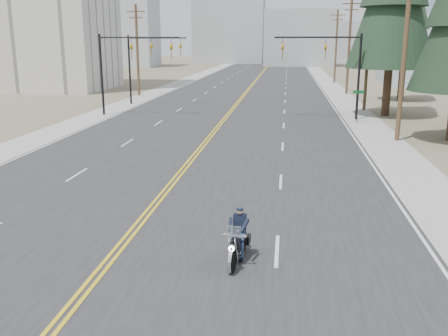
% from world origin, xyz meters
% --- Properties ---
extents(ground_plane, '(400.00, 400.00, 0.00)m').
position_xyz_m(ground_plane, '(0.00, 0.00, 0.00)').
color(ground_plane, '#776D56').
rests_on(ground_plane, ground).
extents(road, '(20.00, 200.00, 0.01)m').
position_xyz_m(road, '(0.00, 70.00, 0.01)').
color(road, '#303033').
rests_on(road, ground).
extents(sidewalk_left, '(3.00, 200.00, 0.01)m').
position_xyz_m(sidewalk_left, '(-11.50, 70.00, 0.01)').
color(sidewalk_left, '#A5A5A0').
rests_on(sidewalk_left, ground).
extents(sidewalk_right, '(3.00, 200.00, 0.01)m').
position_xyz_m(sidewalk_right, '(11.50, 70.00, 0.01)').
color(sidewalk_right, '#A5A5A0').
rests_on(sidewalk_right, ground).
extents(traffic_mast_left, '(7.10, 0.26, 7.00)m').
position_xyz_m(traffic_mast_left, '(-8.98, 32.00, 4.94)').
color(traffic_mast_left, black).
rests_on(traffic_mast_left, ground).
extents(traffic_mast_right, '(7.10, 0.26, 7.00)m').
position_xyz_m(traffic_mast_right, '(8.98, 32.00, 4.94)').
color(traffic_mast_right, black).
rests_on(traffic_mast_right, ground).
extents(traffic_mast_far, '(6.10, 0.26, 7.00)m').
position_xyz_m(traffic_mast_far, '(-9.31, 40.00, 4.87)').
color(traffic_mast_far, black).
rests_on(traffic_mast_far, ground).
extents(street_sign, '(0.90, 0.06, 2.62)m').
position_xyz_m(street_sign, '(10.80, 30.00, 1.80)').
color(street_sign, black).
rests_on(street_sign, ground).
extents(utility_pole_b, '(2.20, 0.30, 11.50)m').
position_xyz_m(utility_pole_b, '(12.50, 23.00, 5.98)').
color(utility_pole_b, brown).
rests_on(utility_pole_b, ground).
extents(utility_pole_c, '(2.20, 0.30, 11.00)m').
position_xyz_m(utility_pole_c, '(12.50, 38.00, 5.73)').
color(utility_pole_c, brown).
rests_on(utility_pole_c, ground).
extents(utility_pole_d, '(2.20, 0.30, 11.50)m').
position_xyz_m(utility_pole_d, '(12.50, 53.00, 5.98)').
color(utility_pole_d, brown).
rests_on(utility_pole_d, ground).
extents(utility_pole_e, '(2.20, 0.30, 11.00)m').
position_xyz_m(utility_pole_e, '(12.50, 70.00, 5.73)').
color(utility_pole_e, brown).
rests_on(utility_pole_e, ground).
extents(utility_pole_left, '(2.20, 0.30, 10.50)m').
position_xyz_m(utility_pole_left, '(-12.50, 48.00, 5.48)').
color(utility_pole_left, brown).
rests_on(utility_pole_left, ground).
extents(haze_bldg_a, '(14.00, 12.00, 22.00)m').
position_xyz_m(haze_bldg_a, '(-35.00, 115.00, 11.00)').
color(haze_bldg_a, '#B7BCC6').
rests_on(haze_bldg_a, ground).
extents(haze_bldg_b, '(18.00, 14.00, 14.00)m').
position_xyz_m(haze_bldg_b, '(8.00, 125.00, 7.00)').
color(haze_bldg_b, '#ADB2B7').
rests_on(haze_bldg_b, ground).
extents(haze_bldg_c, '(16.00, 12.00, 18.00)m').
position_xyz_m(haze_bldg_c, '(40.00, 110.00, 9.00)').
color(haze_bldg_c, '#B7BCC6').
rests_on(haze_bldg_c, ground).
extents(haze_bldg_d, '(20.00, 15.00, 26.00)m').
position_xyz_m(haze_bldg_d, '(-12.00, 140.00, 13.00)').
color(haze_bldg_d, '#ADB2B7').
rests_on(haze_bldg_d, ground).
extents(haze_bldg_e, '(14.00, 14.00, 12.00)m').
position_xyz_m(haze_bldg_e, '(25.00, 150.00, 6.00)').
color(haze_bldg_e, '#B7BCC6').
rests_on(haze_bldg_e, ground).
extents(haze_bldg_f, '(12.00, 12.00, 16.00)m').
position_xyz_m(haze_bldg_f, '(-50.00, 130.00, 8.00)').
color(haze_bldg_f, '#ADB2B7').
rests_on(haze_bldg_f, ground).
extents(motorcyclist, '(1.11, 2.16, 1.62)m').
position_xyz_m(motorcyclist, '(3.84, 3.12, 0.81)').
color(motorcyclist, black).
rests_on(motorcyclist, ground).
extents(conifer_far, '(6.41, 6.41, 17.16)m').
position_xyz_m(conifer_far, '(17.73, 47.13, 9.85)').
color(conifer_far, '#382619').
rests_on(conifer_far, ground).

